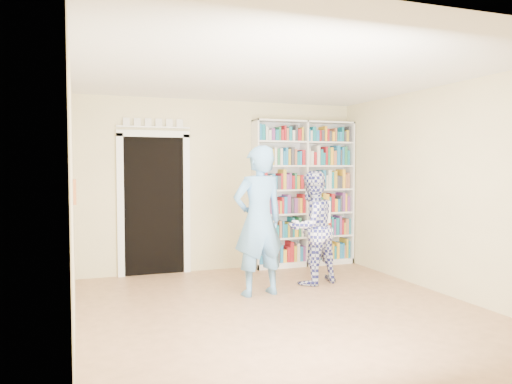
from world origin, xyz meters
The scene contains 11 objects.
floor centered at (0.00, 0.00, 0.00)m, with size 5.00×5.00×0.00m, color #936847.
ceiling centered at (0.00, 0.00, 2.70)m, with size 5.00×5.00×0.00m, color white.
wall_back centered at (0.00, 2.50, 1.35)m, with size 4.50×4.50×0.00m, color beige.
wall_left centered at (-2.25, 0.00, 1.35)m, with size 5.00×5.00×0.00m, color beige.
wall_right centered at (2.25, 0.00, 1.35)m, with size 5.00×5.00×0.00m, color beige.
bookshelf centered at (1.35, 2.34, 1.22)m, with size 1.75×0.33×2.40m.
doorway centered at (-1.10, 2.48, 1.18)m, with size 1.10×0.08×2.43m.
wall_art centered at (-2.23, 0.20, 1.40)m, with size 0.03×0.25×0.25m, color brown.
man_blue centered at (-0.02, 0.78, 0.96)m, with size 0.70×0.46×1.92m, color #5B95CB.
man_plaid centered at (0.89, 1.10, 0.80)m, with size 0.77×0.60×1.59m, color navy.
paper_sheet centered at (0.99, 0.92, 1.03)m, with size 0.22×0.01×0.30m, color white.
Camera 1 is at (-2.22, -5.18, 1.66)m, focal length 35.00 mm.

